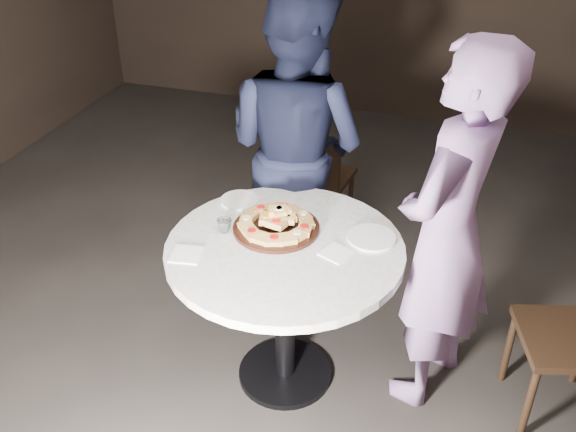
{
  "coord_description": "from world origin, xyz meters",
  "views": [
    {
      "loc": [
        0.78,
        -2.44,
        2.52
      ],
      "look_at": [
        0.03,
        -0.08,
        0.96
      ],
      "focal_mm": 40.0,
      "sensor_mm": 36.0,
      "label": 1
    }
  ],
  "objects_px": {
    "diner_navy": "(296,148)",
    "water_glass": "(224,226)",
    "diner_teal": "(447,235)",
    "focaccia_pile": "(277,221)",
    "table": "(285,272)",
    "chair_far": "(317,174)",
    "serving_board": "(276,228)"
  },
  "relations": [
    {
      "from": "focaccia_pile",
      "to": "water_glass",
      "type": "relative_size",
      "value": 5.28
    },
    {
      "from": "water_glass",
      "to": "chair_far",
      "type": "xyz_separation_m",
      "value": [
        0.1,
        1.32,
        -0.38
      ]
    },
    {
      "from": "diner_teal",
      "to": "serving_board",
      "type": "bearing_deg",
      "value": -65.2
    },
    {
      "from": "table",
      "to": "diner_navy",
      "type": "bearing_deg",
      "value": 103.42
    },
    {
      "from": "serving_board",
      "to": "diner_teal",
      "type": "xyz_separation_m",
      "value": [
        0.79,
        0.07,
        0.07
      ]
    },
    {
      "from": "table",
      "to": "diner_navy",
      "type": "xyz_separation_m",
      "value": [
        -0.2,
        0.82,
        0.24
      ]
    },
    {
      "from": "focaccia_pile",
      "to": "water_glass",
      "type": "xyz_separation_m",
      "value": [
        -0.23,
        -0.09,
        -0.01
      ]
    },
    {
      "from": "diner_navy",
      "to": "water_glass",
      "type": "bearing_deg",
      "value": 101.42
    },
    {
      "from": "table",
      "to": "diner_teal",
      "type": "bearing_deg",
      "value": 14.77
    },
    {
      "from": "focaccia_pile",
      "to": "water_glass",
      "type": "height_order",
      "value": "focaccia_pile"
    },
    {
      "from": "water_glass",
      "to": "diner_navy",
      "type": "height_order",
      "value": "diner_navy"
    },
    {
      "from": "table",
      "to": "focaccia_pile",
      "type": "distance_m",
      "value": 0.25
    },
    {
      "from": "focaccia_pile",
      "to": "diner_teal",
      "type": "distance_m",
      "value": 0.79
    },
    {
      "from": "chair_far",
      "to": "serving_board",
      "type": "bearing_deg",
      "value": 102.05
    },
    {
      "from": "water_glass",
      "to": "chair_far",
      "type": "height_order",
      "value": "water_glass"
    },
    {
      "from": "water_glass",
      "to": "diner_teal",
      "type": "height_order",
      "value": "diner_teal"
    },
    {
      "from": "serving_board",
      "to": "diner_teal",
      "type": "relative_size",
      "value": 0.23
    },
    {
      "from": "diner_navy",
      "to": "diner_teal",
      "type": "distance_m",
      "value": 1.1
    },
    {
      "from": "water_glass",
      "to": "chair_far",
      "type": "relative_size",
      "value": 0.08
    },
    {
      "from": "serving_board",
      "to": "water_glass",
      "type": "xyz_separation_m",
      "value": [
        -0.23,
        -0.09,
        0.02
      ]
    },
    {
      "from": "table",
      "to": "focaccia_pile",
      "type": "relative_size",
      "value": 3.75
    },
    {
      "from": "diner_teal",
      "to": "table",
      "type": "bearing_deg",
      "value": -55.59
    },
    {
      "from": "serving_board",
      "to": "focaccia_pile",
      "type": "bearing_deg",
      "value": 40.3
    },
    {
      "from": "chair_far",
      "to": "water_glass",
      "type": "bearing_deg",
      "value": 91.74
    },
    {
      "from": "water_glass",
      "to": "chair_far",
      "type": "bearing_deg",
      "value": 85.52
    },
    {
      "from": "diner_navy",
      "to": "serving_board",
      "type": "bearing_deg",
      "value": 118.87
    },
    {
      "from": "focaccia_pile",
      "to": "diner_teal",
      "type": "relative_size",
      "value": 0.2
    },
    {
      "from": "chair_far",
      "to": "diner_navy",
      "type": "distance_m",
      "value": 0.69
    },
    {
      "from": "focaccia_pile",
      "to": "diner_teal",
      "type": "bearing_deg",
      "value": 4.98
    },
    {
      "from": "serving_board",
      "to": "water_glass",
      "type": "bearing_deg",
      "value": -158.79
    },
    {
      "from": "focaccia_pile",
      "to": "diner_navy",
      "type": "relative_size",
      "value": 0.2
    },
    {
      "from": "water_glass",
      "to": "diner_teal",
      "type": "xyz_separation_m",
      "value": [
        1.02,
        0.16,
        0.05
      ]
    }
  ]
}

